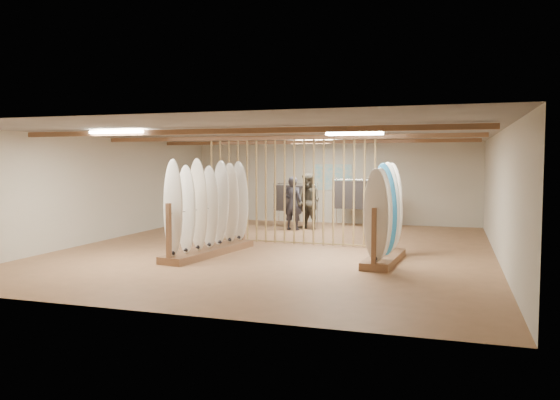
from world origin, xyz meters
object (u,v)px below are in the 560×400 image
(rack_right, at_px, (384,230))
(clothing_rack_a, at_px, (295,198))
(rack_left, at_px, (209,223))
(clothing_rack_b, at_px, (356,195))
(shopper_b, at_px, (309,198))
(shopper_a, at_px, (293,200))

(rack_right, xyz_separation_m, clothing_rack_a, (-3.51, 5.43, 0.25))
(rack_left, distance_m, clothing_rack_b, 6.85)
(clothing_rack_a, relative_size, clothing_rack_b, 0.91)
(rack_right, distance_m, clothing_rack_a, 6.47)
(clothing_rack_b, distance_m, shopper_b, 1.83)
(shopper_b, bearing_deg, shopper_a, -133.59)
(rack_right, xyz_separation_m, clothing_rack_b, (-1.66, 6.24, 0.34))
(clothing_rack_a, height_order, clothing_rack_b, clothing_rack_b)
(rack_right, xyz_separation_m, shopper_a, (-3.41, 4.76, 0.25))
(clothing_rack_b, height_order, shopper_a, shopper_a)
(rack_right, xyz_separation_m, shopper_b, (-2.94, 4.93, 0.30))
(clothing_rack_a, bearing_deg, shopper_b, -34.16)
(clothing_rack_a, relative_size, shopper_b, 0.73)
(clothing_rack_b, height_order, shopper_b, shopper_b)
(clothing_rack_b, bearing_deg, rack_right, -68.68)
(rack_left, xyz_separation_m, clothing_rack_b, (2.29, 6.44, 0.31))
(rack_right, bearing_deg, clothing_rack_a, 127.06)
(rack_right, height_order, clothing_rack_b, rack_right)
(clothing_rack_a, height_order, shopper_b, shopper_b)
(rack_right, height_order, shopper_a, rack_right)
(rack_left, height_order, rack_right, rack_left)
(shopper_b, bearing_deg, clothing_rack_a, 165.81)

